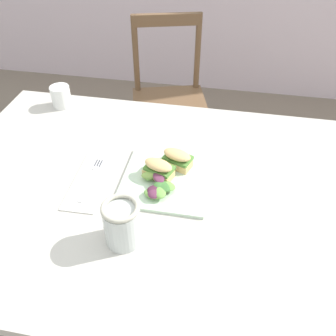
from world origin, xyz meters
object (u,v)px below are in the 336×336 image
Objects in this scene: chair_wooden_far at (169,100)px; cup_extra_side at (61,96)px; dining_table at (148,214)px; mason_jar_iced_tea at (124,225)px; sandwich_half_back at (177,159)px; plate_lunch at (166,180)px; fork_on_napkin at (92,176)px; sandwich_half_front at (159,169)px.

cup_extra_side is at bearing -116.93° from chair_wooden_far.
mason_jar_iced_tea is (-0.01, -0.20, 0.17)m from dining_table.
chair_wooden_far is 0.97m from sandwich_half_back.
cup_extra_side reaches higher than sandwich_half_back.
plate_lunch is 1.37× the size of fork_on_napkin.
sandwich_half_back reaches higher than fork_on_napkin.
cup_extra_side is (-0.31, -0.61, 0.33)m from chair_wooden_far.
mason_jar_iced_tea reaches higher than fork_on_napkin.
plate_lunch is 2.56× the size of sandwich_half_back.
dining_table is 15.68× the size of cup_extra_side.
sandwich_half_back is (0.05, 0.06, 0.00)m from sandwich_half_front.
dining_table is 0.21m from fork_on_napkin.
plate_lunch is at bearing 30.97° from dining_table.
fork_on_napkin is at bearing -170.64° from sandwich_half_front.
dining_table is 0.16m from sandwich_half_front.
chair_wooden_far reaches higher than dining_table.
chair_wooden_far is 8.76× the size of sandwich_half_front.
fork_on_napkin is (-0.17, 0.01, 0.12)m from dining_table.
sandwich_half_front is at bearing -81.49° from chair_wooden_far.
fork_on_napkin is at bearing -55.81° from cup_extra_side.
dining_table is 12.81× the size of sandwich_half_front.
plate_lunch is 0.04m from sandwich_half_front.
fork_on_napkin is at bearing -93.23° from chair_wooden_far.
chair_wooden_far is 1.01m from sandwich_half_front.
sandwich_half_front and sandwich_half_back have the same top height.
chair_wooden_far is 1.02m from plate_lunch.
cup_extra_side is (-0.25, 0.37, 0.04)m from fork_on_napkin.
chair_wooden_far is 8.76× the size of sandwich_half_back.
dining_table is at bearing -42.00° from cup_extra_side.
fork_on_napkin is 0.27m from mason_jar_iced_tea.
sandwich_half_back is 0.31m from mason_jar_iced_tea.
cup_extra_side is (-0.45, 0.34, 0.00)m from sandwich_half_front.
sandwich_half_back is at bearing -29.81° from cup_extra_side.
fork_on_napkin is at bearing 177.15° from dining_table.
sandwich_half_front is 0.24m from mason_jar_iced_tea.
mason_jar_iced_tea is at bearing -104.39° from plate_lunch.
sandwich_half_back is 0.54× the size of fork_on_napkin.
sandwich_half_front is 0.20m from fork_on_napkin.
dining_table is 0.14m from plate_lunch.
cup_extra_side is (-0.47, 0.35, 0.04)m from plate_lunch.
dining_table is at bearing 87.49° from mason_jar_iced_tea.
chair_wooden_far is (-0.11, 0.99, -0.17)m from dining_table.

